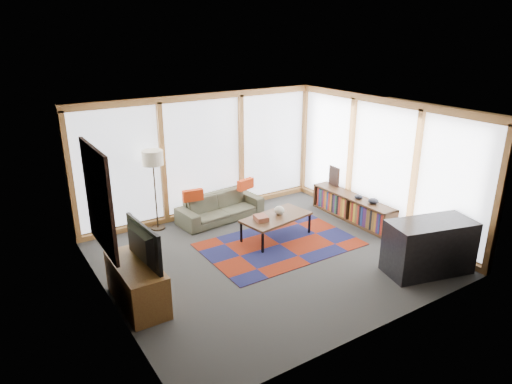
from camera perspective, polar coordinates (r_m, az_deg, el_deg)
ground at (r=8.19m, az=1.53°, el=-8.06°), size 5.50×5.50×0.00m
room_envelope at (r=8.31m, az=2.27°, el=3.81°), size 5.52×5.02×2.62m
rug at (r=8.62m, az=3.00°, el=-6.54°), size 2.83×1.82×0.01m
sofa at (r=9.65m, az=-4.47°, el=-1.92°), size 1.90×0.90×0.54m
pillow_left at (r=9.28m, az=-7.90°, el=-0.41°), size 0.43×0.18×0.23m
pillow_right at (r=9.86m, az=-1.32°, el=0.97°), size 0.42×0.22×0.22m
floor_lamp at (r=9.19m, az=-12.50°, el=0.18°), size 0.41×0.41×1.63m
coffee_table at (r=8.80m, az=2.53°, el=-4.40°), size 1.43×0.88×0.45m
book_stack at (r=8.51m, az=0.64°, el=-3.28°), size 0.26×0.31×0.09m
vase at (r=8.76m, az=2.91°, el=-2.31°), size 0.23×0.23×0.17m
bookshelf at (r=9.81m, az=11.96°, el=-1.96°), size 0.38×2.11×0.53m
bowl_a at (r=9.39m, az=14.45°, el=-1.09°), size 0.27×0.27×0.11m
bowl_b at (r=9.58m, az=12.71°, el=-0.58°), size 0.19×0.19×0.09m
shelf_picture at (r=10.25m, az=9.74°, el=1.97°), size 0.07×0.33×0.43m
tv_console at (r=6.98m, az=-14.66°, el=-11.03°), size 0.54×1.30×0.65m
television at (r=6.66m, az=-14.68°, el=-6.47°), size 0.21×1.06×0.60m
bar_counter at (r=8.05m, az=20.82°, el=-6.42°), size 1.53×1.00×0.89m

